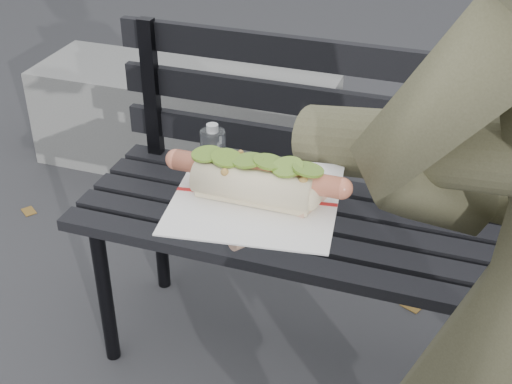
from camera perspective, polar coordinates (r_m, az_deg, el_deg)
park_bench at (r=1.80m, az=9.33°, el=-0.61°), size 1.50×0.44×0.88m
concrete_block at (r=2.92m, az=-5.73°, el=5.71°), size 1.20×0.40×0.40m
held_hotdog at (r=0.84m, az=14.06°, el=2.08°), size 0.62×0.32×0.20m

